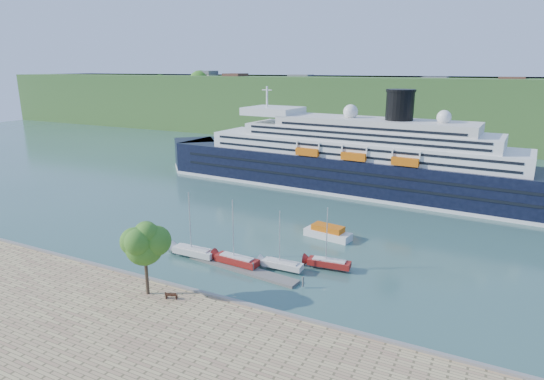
{
  "coord_description": "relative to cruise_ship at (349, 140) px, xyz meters",
  "views": [
    {
      "loc": [
        33.72,
        -41.09,
        27.61
      ],
      "look_at": [
        -2.11,
        30.0,
        6.08
      ],
      "focal_mm": 30.0,
      "sensor_mm": 36.0,
      "label": 1
    }
  ],
  "objects": [
    {
      "name": "sailboat_white_far",
      "position": [
        5.38,
        -46.61,
        -7.47
      ],
      "size": [
        6.49,
        1.92,
        8.34
      ],
      "primitive_type": null,
      "rotation": [
        0.0,
        0.0,
        0.02
      ],
      "color": "silver",
      "rests_on": "ground"
    },
    {
      "name": "park_bench",
      "position": [
        -2.14,
        -61.55,
        -10.16
      ],
      "size": [
        1.62,
        1.05,
        0.97
      ],
      "primitive_type": null,
      "rotation": [
        0.0,
        0.0,
        0.31
      ],
      "color": "#442213",
      "rests_on": "promenade"
    },
    {
      "name": "ground",
      "position": [
        -3.2,
        -58.66,
        -11.64
      ],
      "size": [
        400.0,
        400.0,
        0.0
      ],
      "primitive_type": "plane",
      "color": "#305651",
      "rests_on": "ground"
    },
    {
      "name": "sailboat_extra",
      "position": [
        11.08,
        -43.22,
        -7.32
      ],
      "size": [
        6.84,
        2.5,
        8.64
      ],
      "primitive_type": null,
      "rotation": [
        0.0,
        0.0,
        0.1
      ],
      "color": "maroon",
      "rests_on": "ground"
    },
    {
      "name": "sailboat_red",
      "position": [
        -1.01,
        -48.4,
        -6.92
      ],
      "size": [
        7.41,
        2.45,
        9.43
      ],
      "primitive_type": null,
      "rotation": [
        0.0,
        0.0,
        -0.06
      ],
      "color": "maroon",
      "rests_on": "ground"
    },
    {
      "name": "floating_pontoon",
      "position": [
        0.2,
        -49.13,
        -11.44
      ],
      "size": [
        17.97,
        4.14,
        0.4
      ],
      "primitive_type": null,
      "rotation": [
        0.0,
        0.0,
        -0.11
      ],
      "color": "gray",
      "rests_on": "ground"
    },
    {
      "name": "promenade_tree",
      "position": [
        -5.51,
        -61.84,
        -5.63
      ],
      "size": [
        6.05,
        6.05,
        10.02
      ],
      "primitive_type": null,
      "color": "#2E5D18",
      "rests_on": "promenade"
    },
    {
      "name": "far_hillside",
      "position": [
        -3.2,
        86.34,
        0.36
      ],
      "size": [
        400.0,
        50.0,
        24.0
      ],
      "primitive_type": "cube",
      "color": "#2B5321",
      "rests_on": "ground"
    },
    {
      "name": "tender_launch",
      "position": [
        6.75,
        -31.86,
        -10.53
      ],
      "size": [
        8.32,
        3.9,
        2.21
      ],
      "primitive_type": null,
      "rotation": [
        0.0,
        0.0,
        -0.15
      ],
      "color": "#D25F0C",
      "rests_on": "ground"
    },
    {
      "name": "quay_coping",
      "position": [
        -3.2,
        -58.86,
        -10.49
      ],
      "size": [
        220.0,
        0.5,
        0.3
      ],
      "primitive_type": "cube",
      "color": "slate",
      "rests_on": "promenade"
    },
    {
      "name": "sailboat_white_near",
      "position": [
        -8.29,
        -48.62,
        -6.8
      ],
      "size": [
        7.49,
        2.1,
        9.67
      ],
      "primitive_type": null,
      "rotation": [
        0.0,
        0.0,
        0.0
      ],
      "color": "silver",
      "rests_on": "ground"
    },
    {
      "name": "cruise_ship",
      "position": [
        0.0,
        0.0,
        0.0
      ],
      "size": [
        104.36,
        21.11,
        23.28
      ],
      "primitive_type": null,
      "rotation": [
        0.0,
        0.0,
        -0.06
      ],
      "color": "black",
      "rests_on": "ground"
    }
  ]
}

